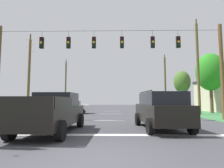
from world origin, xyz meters
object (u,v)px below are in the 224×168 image
at_px(suv_black, 161,109).
at_px(utility_pole_far_left, 66,84).
at_px(pickup_truck, 53,112).
at_px(tree_roadside_right, 182,82).
at_px(utility_pole_mid_right, 198,67).
at_px(distant_car_crossing_white, 71,107).
at_px(utility_pole_far_right, 165,82).
at_px(utility_pole_mid_left, 29,74).
at_px(tree_roadside_far_right, 210,72).
at_px(overhead_signal_span, 109,64).

height_order(suv_black, utility_pole_far_left, utility_pole_far_left).
relative_size(pickup_truck, tree_roadside_right, 0.80).
bearing_deg(utility_pole_far_left, suv_black, -64.36).
height_order(utility_pole_mid_right, tree_roadside_right, utility_pole_mid_right).
bearing_deg(pickup_truck, suv_black, 10.97).
bearing_deg(distant_car_crossing_white, utility_pole_far_right, 39.54).
bearing_deg(utility_pole_mid_right, utility_pole_mid_left, 178.64).
xyz_separation_m(suv_black, tree_roadside_right, (9.43, 22.73, 3.74)).
distance_m(pickup_truck, tree_roadside_far_right, 20.63).
bearing_deg(distant_car_crossing_white, utility_pole_mid_left, -167.32).
bearing_deg(tree_roadside_far_right, pickup_truck, -137.25).
bearing_deg(utility_pole_far_right, overhead_signal_span, -117.34).
bearing_deg(overhead_signal_span, pickup_truck, -113.11).
relative_size(distant_car_crossing_white, tree_roadside_far_right, 0.60).
bearing_deg(tree_roadside_right, tree_roadside_far_right, -90.72).
bearing_deg(pickup_truck, utility_pole_mid_right, 42.58).
xyz_separation_m(utility_pole_mid_right, tree_roadside_right, (2.73, 12.55, -0.46)).
bearing_deg(overhead_signal_span, tree_roadside_far_right, 32.30).
distance_m(tree_roadside_right, tree_roadside_far_right, 10.08).
height_order(pickup_truck, utility_pole_mid_right, utility_pole_mid_right).
height_order(suv_black, utility_pole_mid_left, utility_pole_mid_left).
xyz_separation_m(overhead_signal_span, utility_pole_mid_right, (9.71, 5.31, 0.69)).
relative_size(overhead_signal_span, tree_roadside_right, 2.77).
xyz_separation_m(utility_pole_far_left, tree_roadside_far_right, (21.45, -12.64, 0.27)).
height_order(overhead_signal_span, utility_pole_mid_left, utility_pole_mid_left).
bearing_deg(utility_pole_mid_right, overhead_signal_span, -151.33).
bearing_deg(pickup_truck, utility_pole_far_right, 63.65).
xyz_separation_m(pickup_truck, suv_black, (5.54, 1.07, 0.09)).
distance_m(overhead_signal_span, utility_pole_far_left, 22.37).
relative_size(overhead_signal_span, distant_car_crossing_white, 4.27).
bearing_deg(overhead_signal_span, utility_pole_mid_left, 148.49).
bearing_deg(overhead_signal_span, distant_car_crossing_white, 124.86).
xyz_separation_m(pickup_truck, utility_pole_mid_left, (-6.87, 11.71, 3.64)).
bearing_deg(utility_pole_far_left, utility_pole_far_right, -5.17).
relative_size(suv_black, tree_roadside_right, 0.72).
bearing_deg(utility_pole_far_right, utility_pole_mid_right, -89.86).
height_order(overhead_signal_span, utility_pole_mid_right, utility_pole_mid_right).
bearing_deg(utility_pole_mid_left, utility_pole_mid_right, -1.36).
distance_m(distant_car_crossing_white, utility_pole_far_right, 19.16).
relative_size(pickup_truck, utility_pole_far_right, 0.54).
bearing_deg(tree_roadside_far_right, overhead_signal_span, -147.70).
xyz_separation_m(utility_pole_mid_right, utility_pole_far_left, (-18.85, 15.11, -0.48)).
relative_size(suv_black, distant_car_crossing_white, 1.11).
relative_size(suv_black, utility_pole_far_right, 0.49).
relative_size(utility_pole_mid_right, tree_roadside_right, 1.58).
bearing_deg(utility_pole_far_left, tree_roadside_right, -6.77).
bearing_deg(utility_pole_mid_right, suv_black, -123.38).
bearing_deg(tree_roadside_far_right, utility_pole_far_right, 103.54).
xyz_separation_m(pickup_truck, tree_roadside_right, (14.97, 23.80, 3.83)).
distance_m(overhead_signal_span, pickup_truck, 7.40).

